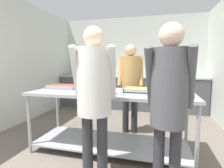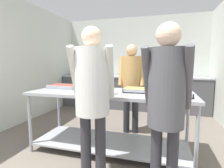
% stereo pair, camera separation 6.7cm
% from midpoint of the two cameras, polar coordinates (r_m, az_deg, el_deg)
% --- Properties ---
extents(wall_rear, '(4.25, 0.06, 2.65)m').
position_cam_midpoint_polar(wall_rear, '(5.37, 5.96, 6.99)').
color(wall_rear, silver).
rests_on(wall_rear, ground_plane).
extents(wall_left, '(0.06, 4.52, 2.65)m').
position_cam_midpoint_polar(wall_left, '(4.26, -28.67, 6.31)').
color(wall_left, silver).
rests_on(wall_left, ground_plane).
extents(back_counter, '(4.09, 0.65, 0.94)m').
position_cam_midpoint_polar(back_counter, '(5.07, 5.22, -2.67)').
color(back_counter, '#4C4C51').
rests_on(back_counter, ground_plane).
extents(serving_counter, '(2.31, 0.83, 0.89)m').
position_cam_midpoint_polar(serving_counter, '(2.58, -1.32, -8.81)').
color(serving_counter, '#9EA0A8').
rests_on(serving_counter, ground_plane).
extents(serving_tray_roast, '(0.48, 0.31, 0.05)m').
position_cam_midpoint_polar(serving_tray_roast, '(2.98, -16.18, -0.87)').
color(serving_tray_roast, '#9EA0A8').
rests_on(serving_tray_roast, serving_counter).
extents(sauce_pan, '(0.46, 0.32, 0.06)m').
position_cam_midpoint_polar(sauce_pan, '(2.66, -8.01, -1.36)').
color(sauce_pan, '#9EA0A8').
rests_on(sauce_pan, serving_counter).
extents(plate_stack, '(0.23, 0.23, 0.04)m').
position_cam_midpoint_polar(plate_stack, '(2.31, -1.66, -2.90)').
color(plate_stack, white).
rests_on(plate_stack, serving_counter).
extents(serving_tray_greens, '(0.39, 0.29, 0.05)m').
position_cam_midpoint_polar(serving_tray_greens, '(2.53, 7.81, -1.97)').
color(serving_tray_greens, '#9EA0A8').
rests_on(serving_tray_greens, serving_counter).
extents(serving_tray_vegetables, '(0.45, 0.31, 0.05)m').
position_cam_midpoint_polar(serving_tray_vegetables, '(2.34, 18.47, -2.98)').
color(serving_tray_vegetables, '#9EA0A8').
rests_on(serving_tray_vegetables, serving_counter).
extents(guest_serving_left, '(0.51, 0.40, 1.67)m').
position_cam_midpoint_polar(guest_serving_left, '(1.84, -6.86, -1.57)').
color(guest_serving_left, '#2D2D33').
rests_on(guest_serving_left, ground_plane).
extents(guest_serving_right, '(0.45, 0.36, 1.64)m').
position_cam_midpoint_polar(guest_serving_right, '(1.60, 17.00, -3.36)').
color(guest_serving_right, '#2D2D33').
rests_on(guest_serving_right, ground_plane).
extents(cook_behind_counter, '(0.49, 0.36, 1.63)m').
position_cam_midpoint_polar(cook_behind_counter, '(3.22, 5.43, 1.53)').
color(cook_behind_counter, '#2D2D33').
rests_on(cook_behind_counter, ground_plane).
extents(water_bottle, '(0.07, 0.07, 0.26)m').
position_cam_midpoint_polar(water_bottle, '(5.61, -12.43, 4.10)').
color(water_bottle, '#23602D').
rests_on(water_bottle, back_counter).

